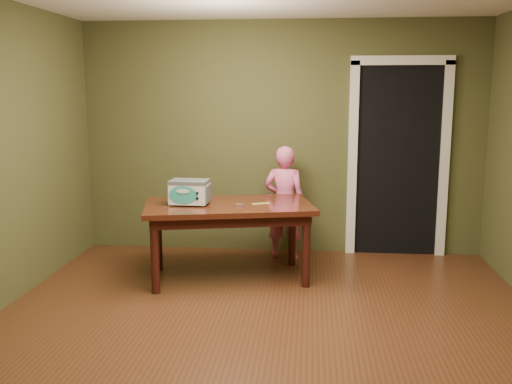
{
  "coord_description": "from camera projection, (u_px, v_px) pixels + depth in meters",
  "views": [
    {
      "loc": [
        0.34,
        -3.92,
        1.83
      ],
      "look_at": [
        -0.14,
        1.0,
        0.95
      ],
      "focal_mm": 40.0,
      "sensor_mm": 36.0,
      "label": 1
    }
  ],
  "objects": [
    {
      "name": "child",
      "position": [
        284.0,
        203.0,
        6.22
      ],
      "size": [
        0.49,
        0.36,
        1.25
      ],
      "primitive_type": "imported",
      "rotation": [
        0.0,
        0.0,
        2.99
      ],
      "color": "pink",
      "rests_on": "floor"
    },
    {
      "name": "toy_oven",
      "position": [
        189.0,
        191.0,
        5.46
      ],
      "size": [
        0.39,
        0.28,
        0.24
      ],
      "rotation": [
        0.0,
        0.0,
        -0.03
      ],
      "color": "#4C4F54",
      "rests_on": "dining_table"
    },
    {
      "name": "dining_table",
      "position": [
        229.0,
        214.0,
        5.54
      ],
      "size": [
        1.76,
        1.23,
        0.75
      ],
      "rotation": [
        0.0,
        0.0,
        0.22
      ],
      "color": "black",
      "rests_on": "floor"
    },
    {
      "name": "room_shell",
      "position": [
        262.0,
        109.0,
        3.89
      ],
      "size": [
        4.52,
        5.02,
        2.61
      ],
      "color": "#444726",
      "rests_on": "ground"
    },
    {
      "name": "spatula",
      "position": [
        261.0,
        203.0,
        5.51
      ],
      "size": [
        0.17,
        0.1,
        0.01
      ],
      "primitive_type": "cube",
      "rotation": [
        0.0,
        0.0,
        0.42
      ],
      "color": "#DEDB60",
      "rests_on": "dining_table"
    },
    {
      "name": "baking_pan",
      "position": [
        240.0,
        205.0,
        5.4
      ],
      "size": [
        0.1,
        0.1,
        0.02
      ],
      "color": "silver",
      "rests_on": "dining_table"
    },
    {
      "name": "floor",
      "position": [
        262.0,
        343.0,
        4.19
      ],
      "size": [
        5.0,
        5.0,
        0.0
      ],
      "primitive_type": "plane",
      "color": "#502A17",
      "rests_on": "ground"
    },
    {
      "name": "doorway",
      "position": [
        394.0,
        158.0,
        6.61
      ],
      "size": [
        1.1,
        0.66,
        2.25
      ],
      "color": "black",
      "rests_on": "ground"
    }
  ]
}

